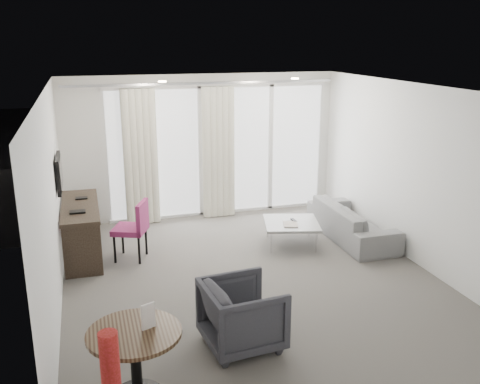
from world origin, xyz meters
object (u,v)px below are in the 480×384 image
object	(u,v)px
coffee_table	(291,233)
rattan_chair_b	(283,165)
tub_armchair	(242,315)
rattan_chair_a	(259,175)
desk	(82,231)
desk_chair	(130,230)
sofa	(352,222)
round_table	(136,365)

from	to	relation	value
coffee_table	rattan_chair_b	size ratio (longest dim) A/B	1.07
tub_armchair	rattan_chair_a	distance (m)	5.67
desk	desk_chair	size ratio (longest dim) A/B	1.90
desk	coffee_table	xyz separation A→B (m)	(3.21, -0.48, -0.21)
tub_armchair	sofa	world-z (taller)	tub_armchair
round_table	tub_armchair	xyz separation A→B (m)	(1.18, 0.56, 0.02)
round_table	desk	bearing A→B (deg)	96.84
desk	desk_chair	distance (m)	0.76
coffee_table	desk_chair	bearing A→B (deg)	176.53
desk_chair	round_table	xyz separation A→B (m)	(-0.25, -3.31, -0.11)
round_table	rattan_chair_a	bearing A→B (deg)	61.95
tub_armchair	coffee_table	bearing A→B (deg)	-37.33
desk	rattan_chair_a	distance (m)	4.22
coffee_table	desk	bearing A→B (deg)	171.50
round_table	rattan_chair_a	world-z (taller)	rattan_chair_a
desk	tub_armchair	world-z (taller)	desk
sofa	rattan_chair_b	xyz separation A→B (m)	(0.18, 3.69, 0.11)
desk_chair	rattan_chair_a	bearing A→B (deg)	64.60
coffee_table	rattan_chair_b	distance (m)	3.89
coffee_table	rattan_chair_a	world-z (taller)	rattan_chair_a
rattan_chair_b	rattan_chair_a	bearing A→B (deg)	-114.03
tub_armchair	rattan_chair_a	size ratio (longest dim) A/B	0.89
round_table	rattan_chair_b	xyz separation A→B (m)	(4.03, 6.83, 0.05)
desk	rattan_chair_b	size ratio (longest dim) A/B	2.18
desk_chair	coffee_table	bearing A→B (deg)	19.34
desk_chair	tub_armchair	distance (m)	2.90
coffee_table	sofa	bearing A→B (deg)	-0.77
desk	round_table	distance (m)	3.66
desk_chair	sofa	distance (m)	3.60
desk_chair	round_table	size ratio (longest dim) A/B	1.05
round_table	sofa	xyz separation A→B (m)	(3.85, 3.14, -0.06)
desk	rattan_chair_a	size ratio (longest dim) A/B	1.90
coffee_table	sofa	size ratio (longest dim) A/B	0.43
desk	rattan_chair_b	world-z (taller)	desk
coffee_table	rattan_chair_b	xyz separation A→B (m)	(1.25, 3.68, 0.20)
round_table	tub_armchair	distance (m)	1.31
desk_chair	rattan_chair_b	bearing A→B (deg)	65.88
desk_chair	coffee_table	distance (m)	2.54
tub_armchair	rattan_chair_b	xyz separation A→B (m)	(2.84, 6.27, 0.03)
desk_chair	rattan_chair_a	distance (m)	3.86
desk	sofa	bearing A→B (deg)	-6.58
tub_armchair	rattan_chair_a	xyz separation A→B (m)	(1.95, 5.32, 0.09)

